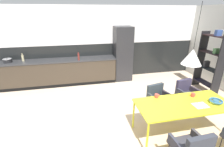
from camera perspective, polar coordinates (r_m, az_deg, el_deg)
The scene contains 18 objects.
ground_plane at distance 3.92m, azimuth 4.89°, elevation -17.50°, with size 9.71×9.71×0.00m, color #CCB193.
back_wall_splashback_dark at distance 6.24m, azimuth -2.80°, elevation 4.64°, with size 7.47×0.12×1.32m, color black.
back_wall_panel_upper at distance 6.00m, azimuth -3.03°, elevation 16.85°, with size 7.47×0.12×1.32m, color silver.
kitchen_counter at distance 5.93m, azimuth -17.99°, elevation 0.52°, with size 3.92×0.63×0.90m.
refrigerator_column at distance 5.95m, azimuth 3.82°, elevation 6.95°, with size 0.62×0.60×1.96m, color #232326.
dining_table at distance 3.59m, azimuth 24.26°, elevation -10.27°, with size 1.93×0.82×0.72m.
armchair_head_of_table at distance 4.19m, azimuth 15.96°, elevation -7.65°, with size 0.56×0.56×0.74m.
armchair_near_window at distance 4.68m, azimuth 24.88°, elevation -5.65°, with size 0.55×0.54×0.77m.
armchair_far_side at distance 2.95m, azimuth 26.72°, elevation -22.29°, with size 0.51×0.49×0.82m.
fruit_bowl at distance 3.87m, azimuth 32.97°, elevation -8.18°, with size 0.25×0.25×0.07m.
open_book at distance 3.63m, azimuth 28.84°, elevation -9.89°, with size 0.27×0.21×0.02m.
mug_dark_espresso at distance 3.58m, azimuth 15.59°, elevation -7.69°, with size 0.12×0.08×0.08m.
mug_white_ceramic at distance 3.90m, azimuth 26.82°, elevation -6.80°, with size 0.13×0.09×0.08m.
cooking_pot at distance 6.19m, azimuth -33.13°, elevation 3.86°, with size 0.26×0.26×0.15m.
bottle_wine_green at distance 6.08m, azimuth -29.10°, elevation 4.80°, with size 0.07×0.07×0.26m.
bottle_vinegar_dark at distance 5.53m, azimuth -11.78°, elevation 5.82°, with size 0.06×0.06×0.28m.
open_shelf_unit at distance 5.88m, azimuth 31.53°, elevation 3.98°, with size 0.30×0.84×1.94m.
pendant_lamp_over_table_near at distance 3.25m, azimuth 26.58°, elevation 5.28°, with size 0.35×0.35×1.06m.
Camera 1 is at (-0.94, -2.91, 2.45)m, focal length 25.75 mm.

